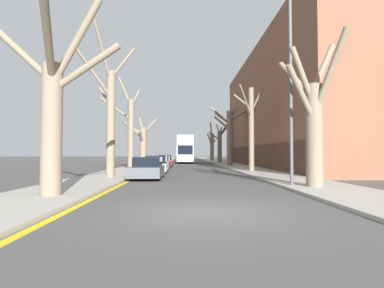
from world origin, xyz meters
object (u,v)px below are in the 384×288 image
Objects in this scene: street_tree_right_2 at (229,134)px; lamp_post at (289,80)px; street_tree_right_4 at (212,146)px; parked_car_0 at (148,168)px; street_tree_right_1 at (251,126)px; street_tree_left_2 at (130,130)px; double_decker_bus at (185,148)px; street_tree_left_0 at (52,110)px; street_tree_left_3 at (143,143)px; street_tree_right_3 at (220,143)px; street_tree_right_0 at (313,120)px; street_tree_left_1 at (110,115)px; parked_car_3 at (165,161)px; parked_car_1 at (156,165)px; parked_car_2 at (162,163)px.

lamp_post is at bearing -91.76° from street_tree_right_2.
parked_car_0 is (-8.01, -42.42, -2.54)m from street_tree_right_4.
street_tree_right_1 is 12.43m from street_tree_right_2.
double_decker_bus is (4.96, 23.53, -1.16)m from street_tree_left_2.
street_tree_left_2 is at bearing 90.49° from street_tree_left_0.
lamp_post reaches higher than street_tree_right_2.
street_tree_right_3 is (10.75, 14.92, 0.50)m from street_tree_left_3.
parked_car_0 is (-8.16, 5.75, -2.48)m from street_tree_right_0.
street_tree_right_0 is at bearing -90.14° from street_tree_right_3.
street_tree_left_2 is 1.10× the size of street_tree_right_2.
street_tree_left_1 reaches higher than street_tree_right_0.
lamp_post reaches higher than street_tree_left_2.
parked_car_3 is at bearing -122.94° from street_tree_right_3.
street_tree_right_3 is at bearing -6.03° from double_decker_bus.
parked_car_3 is at bearing 90.00° from parked_car_1.
street_tree_left_1 is 10.76m from lamp_post.
street_tree_left_3 is 1.46× the size of parked_car_3.
parked_car_1 is at bearing -90.00° from parked_car_2.
double_decker_bus is (4.96, 15.53, -0.31)m from street_tree_left_3.
street_tree_right_4 is 1.93× the size of parked_car_2.
street_tree_right_2 is 23.94m from lamp_post.
street_tree_right_0 is at bearing 14.00° from street_tree_left_0.
double_decker_bus is (-5.56, -11.35, -0.71)m from street_tree_right_4.
street_tree_left_0 reaches higher than parked_car_1.
parked_car_1 is at bearing 69.63° from street_tree_left_1.
double_decker_bus is at bearing 78.09° from street_tree_left_2.
parked_car_0 is at bearing -105.15° from street_tree_right_3.
street_tree_left_1 reaches higher than street_tree_right_4.
street_tree_left_0 reaches higher than parked_car_3.
street_tree_right_4 is at bearing 72.02° from parked_car_3.
parked_car_1 is (-8.04, -12.97, -3.39)m from street_tree_right_2.
street_tree_left_0 is 1.80× the size of parked_car_3.
street_tree_right_3 is at bearing -88.87° from street_tree_right_4.
parked_car_2 is 0.44× the size of lamp_post.
street_tree_right_0 is 0.90× the size of street_tree_right_2.
street_tree_right_4 is 1.81× the size of parked_car_0.
street_tree_left_0 is 20.42m from parked_car_2.
street_tree_left_1 reaches higher than parked_car_1.
parked_car_3 is at bearing 125.47° from street_tree_right_1.
lamp_post reaches higher than street_tree_left_3.
parked_car_0 is 1.10× the size of parked_car_3.
street_tree_left_2 reaches higher than parked_car_2.
parked_car_1 is at bearing -102.36° from street_tree_right_4.
street_tree_right_1 reaches higher than double_decker_bus.
street_tree_right_3 is at bearing 57.06° from parked_car_3.
street_tree_right_0 reaches higher than double_decker_bus.
parked_car_1 is 1.02× the size of parked_car_2.
street_tree_left_1 is 44.05m from street_tree_right_4.
double_decker_bus is at bearing -116.09° from street_tree_right_4.
street_tree_left_2 is 16.04m from lamp_post.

